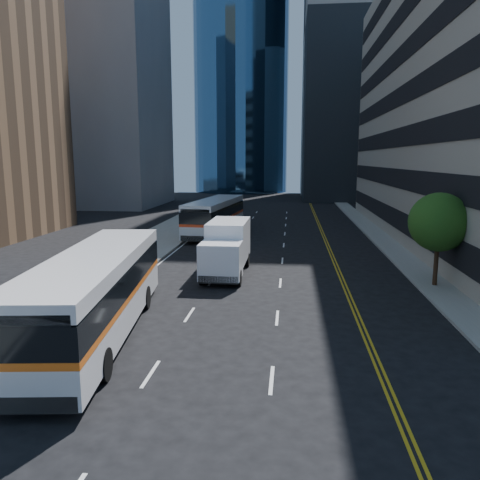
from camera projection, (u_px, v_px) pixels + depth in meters
The scene contains 10 objects.
ground at pixel (263, 334), 19.00m from camera, with size 160.00×160.00×0.00m, color black.
sidewalk_west at pixel (169, 233), 44.59m from camera, with size 5.00×90.00×0.15m, color gray.
sidewalk_east at pixel (378, 236), 42.51m from camera, with size 2.00×90.00×0.15m, color gray.
office_tower_north at pixel (391, 27), 82.48m from camera, with size 30.00×28.00×60.00m, color gray.
midrise_west at pixel (98, 88), 69.93m from camera, with size 18.00×18.00×35.00m, color gray.
street_tree at pixel (439, 222), 25.25m from camera, with size 3.20×3.20×5.10m.
bus_front at pixel (96, 292), 18.49m from camera, with size 4.45×13.25×3.35m.
bus_rear at pixel (215, 215), 44.08m from camera, with size 4.04×12.87×3.26m.
box_truck at pixel (227, 247), 28.57m from camera, with size 2.35×6.73×3.22m.
trash_can at pixel (1, 341), 16.65m from camera, with size 0.62×0.62×0.93m, color black.
Camera 1 is at (1.01, -18.06, 7.01)m, focal length 35.00 mm.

